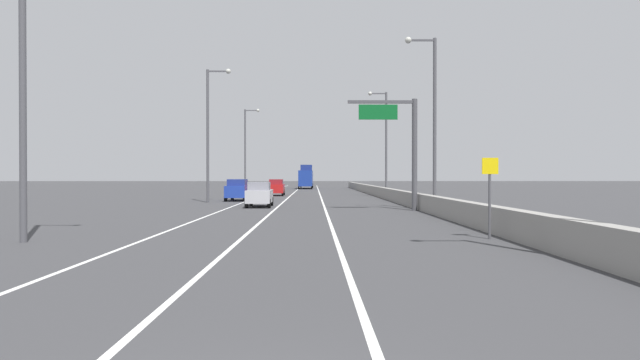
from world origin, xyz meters
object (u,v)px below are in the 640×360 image
at_px(overhead_sign_gantry, 404,140).
at_px(car_red_2, 276,187).
at_px(lamp_post_left_far, 247,145).
at_px(car_silver_1, 260,195).
at_px(speed_advisory_sign, 490,191).
at_px(lamp_post_right_second, 431,112).
at_px(box_truck, 306,178).
at_px(lamp_post_left_near, 29,54).
at_px(lamp_post_right_third, 384,137).
at_px(lamp_post_left_mid, 210,127).
at_px(car_blue_0, 238,190).

height_order(overhead_sign_gantry, car_red_2, overhead_sign_gantry).
xyz_separation_m(overhead_sign_gantry, lamp_post_left_far, (-15.37, 37.59, 1.89)).
relative_size(overhead_sign_gantry, car_silver_1, 1.78).
relative_size(speed_advisory_sign, lamp_post_right_second, 0.26).
bearing_deg(box_truck, car_silver_1, -92.80).
distance_m(car_silver_1, box_truck, 55.43).
height_order(speed_advisory_sign, lamp_post_left_near, lamp_post_left_near).
relative_size(lamp_post_right_second, lamp_post_left_far, 1.00).
xyz_separation_m(lamp_post_left_far, box_truck, (7.98, 21.91, -4.61)).
distance_m(lamp_post_right_third, box_truck, 38.31).
bearing_deg(lamp_post_left_far, lamp_post_right_second, -65.27).
height_order(overhead_sign_gantry, box_truck, overhead_sign_gantry).
relative_size(overhead_sign_gantry, lamp_post_left_mid, 0.64).
distance_m(speed_advisory_sign, lamp_post_right_third, 38.57).
height_order(car_blue_0, box_truck, box_truck).
xyz_separation_m(lamp_post_left_mid, car_silver_1, (4.97, -6.47, -5.68)).
height_order(overhead_sign_gantry, lamp_post_right_second, lamp_post_right_second).
height_order(car_silver_1, car_red_2, car_red_2).
distance_m(lamp_post_right_second, lamp_post_left_near, 24.33).
bearing_deg(car_red_2, lamp_post_right_third, -16.20).
bearing_deg(box_truck, lamp_post_left_near, -96.48).
bearing_deg(lamp_post_right_second, overhead_sign_gantry, -176.48).
distance_m(overhead_sign_gantry, lamp_post_left_near, 22.97).
bearing_deg(lamp_post_left_far, car_red_2, -66.57).
distance_m(lamp_post_right_third, car_silver_1, 22.68).
xyz_separation_m(lamp_post_right_third, lamp_post_left_mid, (-16.87, -11.99, 0.00)).
xyz_separation_m(lamp_post_right_third, lamp_post_left_far, (-17.17, 14.99, 0.00)).
bearing_deg(car_red_2, lamp_post_left_mid, -106.69).
bearing_deg(overhead_sign_gantry, lamp_post_left_near, -134.37).
bearing_deg(box_truck, lamp_post_right_second, -81.11).
relative_size(lamp_post_right_second, lamp_post_right_third, 1.00).
xyz_separation_m(speed_advisory_sign, car_silver_1, (-10.54, 19.78, -0.83)).
height_order(lamp_post_right_second, car_blue_0, lamp_post_right_second).
height_order(lamp_post_left_far, box_truck, lamp_post_left_far).
height_order(lamp_post_left_near, lamp_post_left_far, same).
relative_size(lamp_post_left_far, box_truck, 1.20).
bearing_deg(overhead_sign_gantry, car_red_2, 111.71).
relative_size(lamp_post_left_far, car_blue_0, 2.57).
bearing_deg(lamp_post_right_third, lamp_post_right_second, -89.77).
bearing_deg(lamp_post_left_near, lamp_post_left_mid, 88.01).
bearing_deg(lamp_post_left_near, lamp_post_right_second, 42.64).
bearing_deg(car_blue_0, lamp_post_right_second, -42.59).
bearing_deg(box_truck, lamp_post_left_mid, -98.92).
height_order(car_blue_0, car_red_2, car_blue_0).
relative_size(lamp_post_left_near, car_blue_0, 2.57).
relative_size(lamp_post_left_mid, car_red_2, 2.86).
xyz_separation_m(car_silver_1, box_truck, (2.71, 55.35, 1.08)).
bearing_deg(lamp_post_right_second, lamp_post_left_mid, 148.25).
distance_m(car_blue_0, car_silver_1, 10.25).
height_order(lamp_post_left_mid, box_truck, lamp_post_left_mid).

